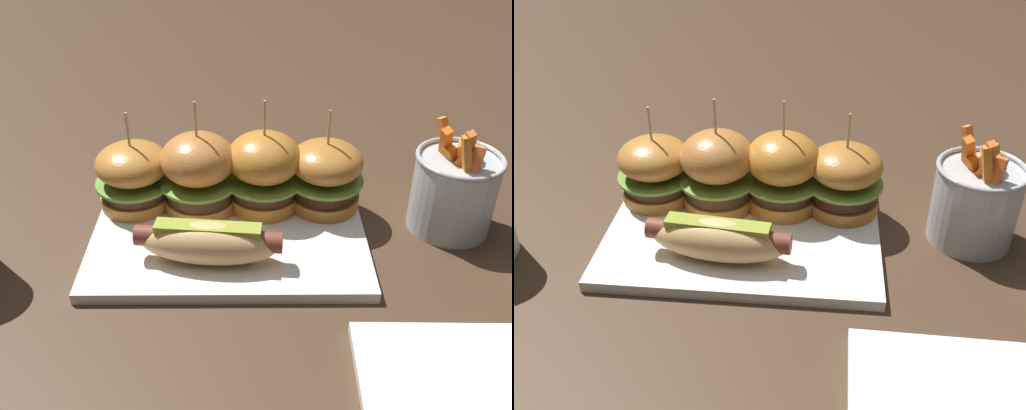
# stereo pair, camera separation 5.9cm
# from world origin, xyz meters

# --- Properties ---
(ground_plane) EXTENTS (3.00, 3.00, 0.00)m
(ground_plane) POSITION_xyz_m (0.00, 0.00, 0.00)
(ground_plane) COLOR #422D1E
(platter_main) EXTENTS (0.33, 0.23, 0.01)m
(platter_main) POSITION_xyz_m (0.00, 0.00, 0.01)
(platter_main) COLOR white
(platter_main) RESTS_ON ground
(hot_dog) EXTENTS (0.17, 0.07, 0.05)m
(hot_dog) POSITION_xyz_m (-0.02, -0.05, 0.04)
(hot_dog) COLOR #E1B16D
(hot_dog) RESTS_ON platter_main
(slider_far_left) EXTENTS (0.10, 0.10, 0.13)m
(slider_far_left) POSITION_xyz_m (-0.12, 0.06, 0.06)
(slider_far_left) COLOR #B97931
(slider_far_left) RESTS_ON platter_main
(slider_center_left) EXTENTS (0.10, 0.10, 0.15)m
(slider_center_left) POSITION_xyz_m (-0.04, 0.06, 0.07)
(slider_center_left) COLOR #BD7536
(slider_center_left) RESTS_ON platter_main
(slider_center_right) EXTENTS (0.10, 0.10, 0.15)m
(slider_center_right) POSITION_xyz_m (0.04, 0.06, 0.07)
(slider_center_right) COLOR #BC772B
(slider_center_right) RESTS_ON platter_main
(slider_far_right) EXTENTS (0.10, 0.10, 0.13)m
(slider_far_right) POSITION_xyz_m (0.12, 0.06, 0.06)
(slider_far_right) COLOR #B1702D
(slider_far_right) RESTS_ON platter_main
(fries_bucket) EXTENTS (0.11, 0.11, 0.15)m
(fries_bucket) POSITION_xyz_m (0.28, 0.03, 0.05)
(fries_bucket) COLOR #B7BABF
(fries_bucket) RESTS_ON ground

